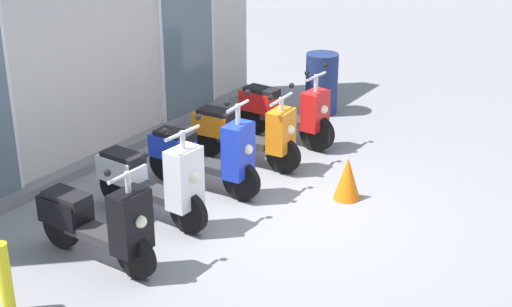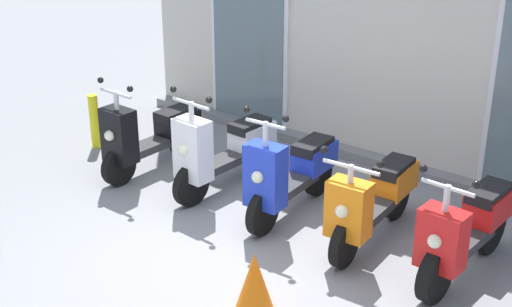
# 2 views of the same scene
# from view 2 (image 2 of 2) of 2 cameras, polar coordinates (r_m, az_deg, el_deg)

# --- Properties ---
(ground_plane) EXTENTS (40.00, 40.00, 0.00)m
(ground_plane) POSITION_cam_2_polar(r_m,az_deg,el_deg) (6.83, -2.28, -8.12)
(ground_plane) COLOR gray
(storefront_facade) EXTENTS (7.08, 0.50, 3.85)m
(storefront_facade) POSITION_cam_2_polar(r_m,az_deg,el_deg) (8.45, 10.65, 11.32)
(storefront_facade) COLOR beige
(storefront_facade) RESTS_ON ground_plane
(scooter_black) EXTENTS (0.56, 1.49, 1.22)m
(scooter_black) POSITION_cam_2_polar(r_m,az_deg,el_deg) (8.43, -8.45, 1.48)
(scooter_black) COLOR black
(scooter_black) RESTS_ON ground_plane
(scooter_white) EXTENTS (0.59, 1.56, 1.28)m
(scooter_white) POSITION_cam_2_polar(r_m,az_deg,el_deg) (7.87, -2.63, 0.37)
(scooter_white) COLOR black
(scooter_white) RESTS_ON ground_plane
(scooter_blue) EXTENTS (0.51, 1.55, 1.29)m
(scooter_blue) POSITION_cam_2_polar(r_m,az_deg,el_deg) (7.33, 2.77, -1.52)
(scooter_blue) COLOR black
(scooter_blue) RESTS_ON ground_plane
(scooter_orange) EXTENTS (0.62, 1.59, 1.11)m
(scooter_orange) POSITION_cam_2_polar(r_m,az_deg,el_deg) (6.95, 9.31, -3.61)
(scooter_orange) COLOR black
(scooter_orange) RESTS_ON ground_plane
(scooter_red) EXTENTS (0.53, 1.56, 1.18)m
(scooter_red) POSITION_cam_2_polar(r_m,az_deg,el_deg) (6.58, 16.40, -5.88)
(scooter_red) COLOR black
(scooter_red) RESTS_ON ground_plane
(traffic_cone) EXTENTS (0.32, 0.32, 0.52)m
(traffic_cone) POSITION_cam_2_polar(r_m,az_deg,el_deg) (5.99, -0.13, -10.11)
(traffic_cone) COLOR orange
(traffic_cone) RESTS_ON ground_plane
(curb_bollard) EXTENTS (0.12, 0.12, 0.70)m
(curb_bollard) POSITION_cam_2_polar(r_m,az_deg,el_deg) (9.29, -12.73, 2.51)
(curb_bollard) COLOR yellow
(curb_bollard) RESTS_ON ground_plane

